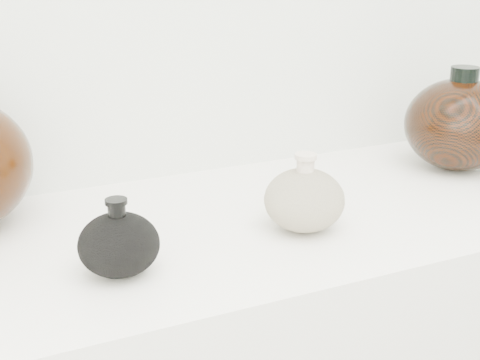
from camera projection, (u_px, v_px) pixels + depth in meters
name	position (u px, v px, depth m)	size (l,w,h in m)	color
black_gourd_vase	(119.00, 244.00, 0.87)	(0.13, 0.13, 0.11)	black
cream_gourd_vase	(304.00, 199.00, 1.01)	(0.15, 0.15, 0.12)	beige
right_round_pot	(459.00, 124.00, 1.27)	(0.24, 0.24, 0.20)	black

